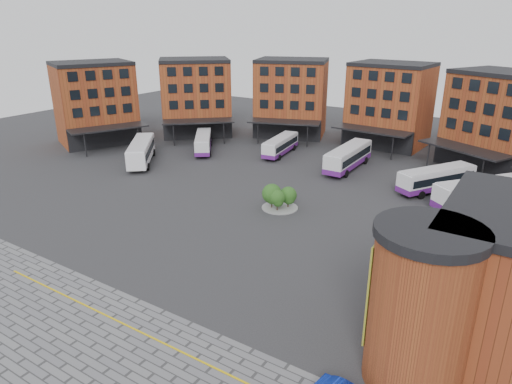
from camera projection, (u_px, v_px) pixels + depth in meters
The scene contains 11 objects.
ground at pixel (205, 242), 47.02m from camera, with size 160.00×160.00×0.00m, color #28282B.
paving_zone at pixel (11, 384), 28.67m from camera, with size 50.00×22.00×0.02m, color slate.
yellow_line at pixel (111, 318), 34.97m from camera, with size 26.00×0.15×0.02m, color gold.
main_building at pixel (323, 110), 77.01m from camera, with size 94.14×42.48×14.60m.
tree_island at pixel (278, 197), 54.65m from camera, with size 4.40×4.40×3.11m.
bus_a at pixel (141, 150), 72.28m from camera, with size 9.92×11.53×3.52m.
bus_b at pixel (203, 142), 78.92m from camera, with size 8.35×10.09×3.02m.
bus_c at pixel (281, 145), 77.07m from camera, with size 3.77×10.79×2.98m.
bus_d at pixel (348, 157), 69.38m from camera, with size 3.19×12.46×3.51m.
bus_e at pixel (437, 179), 60.30m from camera, with size 8.37×11.19×3.25m.
bus_f at pixel (482, 193), 54.78m from camera, with size 10.14×11.60×3.54m.
Camera 1 is at (27.14, -32.69, 21.45)m, focal length 32.00 mm.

